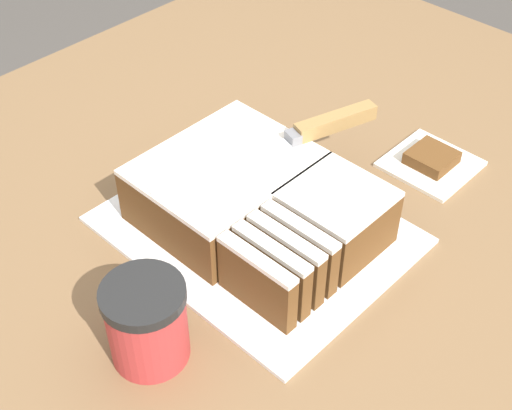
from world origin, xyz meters
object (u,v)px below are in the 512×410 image
Objects in this scene: cake at (255,201)px; coffee_cup at (147,322)px; brownie at (432,158)px; cake_board at (256,230)px; knife at (315,129)px.

coffee_cup is at bearing -166.01° from cake.
cake is 4.76× the size of brownie.
cake_board is 0.05m from cake.
cake_board is 0.24m from coffee_cup.
cake is 0.13m from knife.
knife is at bearing 9.80° from coffee_cup.
coffee_cup reaches higher than cake_board.
brownie is (0.29, -0.09, 0.01)m from cake_board.
coffee_cup is at bearing -167.27° from cake_board.
brownie is at bearing -17.79° from cake_board.
cake is 0.91× the size of knife.
brownie is (0.28, -0.10, -0.03)m from cake.
cake is at bearing 54.90° from cake_board.
cake_board is 3.59× the size of coffee_cup.
cake_board is at bearing -125.10° from cake.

